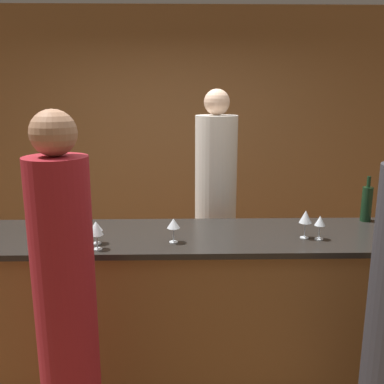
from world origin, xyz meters
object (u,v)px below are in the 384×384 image
Objects in this scene: bartender at (215,222)px; wine_bottle_1 at (52,211)px; guest_1 at (67,321)px; wine_bottle_0 at (367,203)px.

bartender is 1.26m from wine_bottle_1.
bartender is at bearing 60.93° from guest_1.
guest_1 is (-0.80, -1.44, -0.03)m from bartender.
bartender is 1.65m from guest_1.
guest_1 reaches higher than wine_bottle_1.
wine_bottle_0 is (1.81, 1.01, 0.29)m from guest_1.
wine_bottle_0 reaches higher than wine_bottle_1.
wine_bottle_1 is at bearing -176.80° from wine_bottle_0.
guest_1 is at bearing -70.78° from wine_bottle_1.
wine_bottle_1 is at bearing 109.22° from guest_1.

